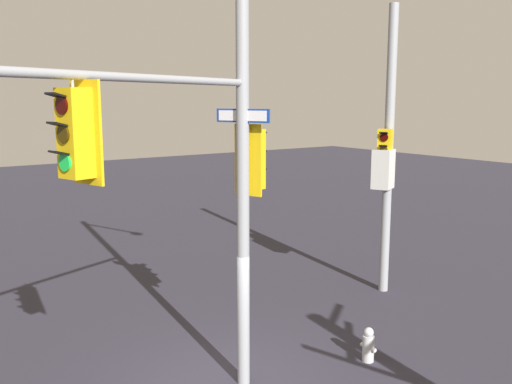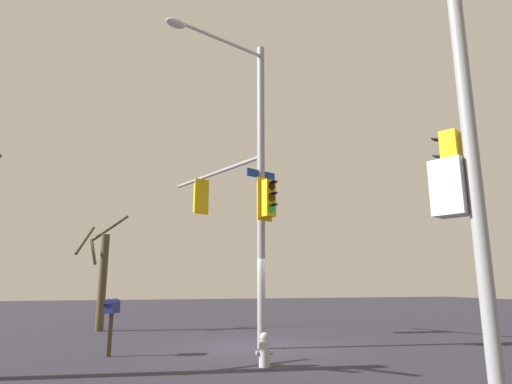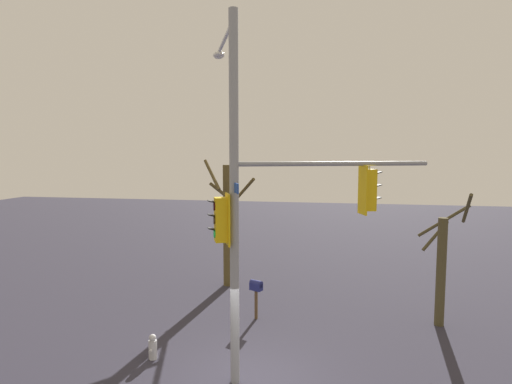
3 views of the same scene
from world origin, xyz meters
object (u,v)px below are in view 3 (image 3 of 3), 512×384
mailbox (256,289)px  fire_hydrant (153,347)px  bare_tree_across_street (442,265)px  bare_tree_behind_pole (228,222)px

mailbox → fire_hydrant: bearing=-11.7°
bare_tree_across_street → mailbox: bearing=-84.3°
mailbox → bare_tree_behind_pole: (-3.45, -1.90, 1.79)m
bare_tree_behind_pole → bare_tree_across_street: (2.82, 8.25, -0.79)m
fire_hydrant → bare_tree_behind_pole: (-6.78, 0.53, 2.55)m
mailbox → bare_tree_across_street: bearing=120.1°
mailbox → bare_tree_behind_pole: bearing=-126.8°
fire_hydrant → mailbox: size_ratio=0.52×
bare_tree_behind_pole → bare_tree_across_street: size_ratio=1.21×
fire_hydrant → bare_tree_across_street: bearing=114.3°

